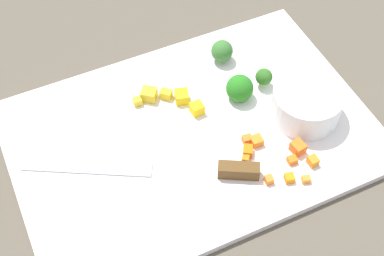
% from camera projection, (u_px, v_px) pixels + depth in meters
% --- Properties ---
extents(ground_plane, '(4.00, 4.00, 0.00)m').
position_uv_depth(ground_plane, '(192.00, 137.00, 0.83)').
color(ground_plane, brown).
extents(cutting_board, '(0.52, 0.36, 0.01)m').
position_uv_depth(cutting_board, '(192.00, 135.00, 0.82)').
color(cutting_board, white).
rests_on(cutting_board, ground_plane).
extents(prep_bowl, '(0.10, 0.10, 0.05)m').
position_uv_depth(prep_bowl, '(307.00, 104.00, 0.82)').
color(prep_bowl, white).
rests_on(prep_bowl, cutting_board).
extents(chef_knife, '(0.30, 0.18, 0.02)m').
position_uv_depth(chef_knife, '(180.00, 169.00, 0.77)').
color(chef_knife, silver).
rests_on(chef_knife, cutting_board).
extents(carrot_dice_0, '(0.01, 0.01, 0.01)m').
position_uv_depth(carrot_dice_0, '(246.00, 159.00, 0.78)').
color(carrot_dice_0, orange).
rests_on(carrot_dice_0, cutting_board).
extents(carrot_dice_1, '(0.01, 0.01, 0.01)m').
position_uv_depth(carrot_dice_1, '(306.00, 179.00, 0.76)').
color(carrot_dice_1, orange).
rests_on(carrot_dice_1, cutting_board).
extents(carrot_dice_2, '(0.02, 0.02, 0.02)m').
position_uv_depth(carrot_dice_2, '(298.00, 148.00, 0.79)').
color(carrot_dice_2, orange).
rests_on(carrot_dice_2, cutting_board).
extents(carrot_dice_3, '(0.02, 0.02, 0.01)m').
position_uv_depth(carrot_dice_3, '(256.00, 141.00, 0.80)').
color(carrot_dice_3, orange).
rests_on(carrot_dice_3, cutting_board).
extents(carrot_dice_4, '(0.01, 0.01, 0.01)m').
position_uv_depth(carrot_dice_4, '(292.00, 160.00, 0.78)').
color(carrot_dice_4, orange).
rests_on(carrot_dice_4, cutting_board).
extents(carrot_dice_5, '(0.01, 0.01, 0.01)m').
position_uv_depth(carrot_dice_5, '(269.00, 180.00, 0.76)').
color(carrot_dice_5, orange).
rests_on(carrot_dice_5, cutting_board).
extents(carrot_dice_6, '(0.02, 0.02, 0.01)m').
position_uv_depth(carrot_dice_6, '(248.00, 151.00, 0.79)').
color(carrot_dice_6, orange).
rests_on(carrot_dice_6, cutting_board).
extents(carrot_dice_7, '(0.02, 0.01, 0.01)m').
position_uv_depth(carrot_dice_7, '(247.00, 139.00, 0.80)').
color(carrot_dice_7, orange).
rests_on(carrot_dice_7, cutting_board).
extents(carrot_dice_8, '(0.02, 0.02, 0.01)m').
position_uv_depth(carrot_dice_8, '(289.00, 178.00, 0.76)').
color(carrot_dice_8, orange).
rests_on(carrot_dice_8, cutting_board).
extents(carrot_dice_9, '(0.01, 0.01, 0.01)m').
position_uv_depth(carrot_dice_9, '(313.00, 161.00, 0.78)').
color(carrot_dice_9, orange).
rests_on(carrot_dice_9, cutting_board).
extents(pepper_dice_0, '(0.01, 0.01, 0.01)m').
position_uv_depth(pepper_dice_0, '(137.00, 101.00, 0.85)').
color(pepper_dice_0, yellow).
rests_on(pepper_dice_0, cutting_board).
extents(pepper_dice_1, '(0.03, 0.03, 0.02)m').
position_uv_depth(pepper_dice_1, '(149.00, 94.00, 0.85)').
color(pepper_dice_1, yellow).
rests_on(pepper_dice_1, cutting_board).
extents(pepper_dice_2, '(0.02, 0.02, 0.02)m').
position_uv_depth(pepper_dice_2, '(197.00, 109.00, 0.83)').
color(pepper_dice_2, yellow).
rests_on(pepper_dice_2, cutting_board).
extents(pepper_dice_3, '(0.02, 0.02, 0.01)m').
position_uv_depth(pepper_dice_3, '(166.00, 94.00, 0.85)').
color(pepper_dice_3, yellow).
rests_on(pepper_dice_3, cutting_board).
extents(pepper_dice_4, '(0.03, 0.03, 0.02)m').
position_uv_depth(pepper_dice_4, '(182.00, 97.00, 0.85)').
color(pepper_dice_4, yellow).
rests_on(pepper_dice_4, cutting_board).
extents(broccoli_floret_0, '(0.03, 0.03, 0.03)m').
position_uv_depth(broccoli_floret_0, '(264.00, 77.00, 0.86)').
color(broccoli_floret_0, '#93B464').
rests_on(broccoli_floret_0, cutting_board).
extents(broccoli_floret_1, '(0.04, 0.04, 0.04)m').
position_uv_depth(broccoli_floret_1, '(222.00, 51.00, 0.89)').
color(broccoli_floret_1, '#96BE55').
rests_on(broccoli_floret_1, cutting_board).
extents(broccoli_floret_2, '(0.04, 0.04, 0.04)m').
position_uv_depth(broccoli_floret_2, '(240.00, 88.00, 0.84)').
color(broccoli_floret_2, '#83BB64').
rests_on(broccoli_floret_2, cutting_board).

